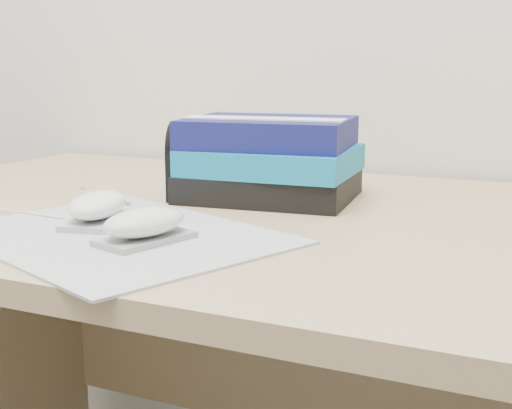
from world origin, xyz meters
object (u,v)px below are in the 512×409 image
at_px(book_stack, 270,159).
at_px(pouch, 212,162).
at_px(mouse_rear, 98,208).
at_px(desk, 356,363).
at_px(mouse_front, 145,225).

height_order(book_stack, pouch, book_stack).
height_order(mouse_rear, pouch, pouch).
bearing_deg(pouch, mouse_rear, -100.92).
height_order(desk, pouch, pouch).
bearing_deg(desk, mouse_rear, -139.77).
relative_size(book_stack, pouch, 1.85).
relative_size(mouse_rear, book_stack, 0.46).
relative_size(mouse_rear, pouch, 0.86).
height_order(mouse_rear, book_stack, book_stack).
height_order(mouse_front, pouch, pouch).
relative_size(desk, mouse_front, 12.79).
bearing_deg(mouse_rear, book_stack, 64.80).
distance_m(desk, pouch, 0.38).
xyz_separation_m(mouse_front, book_stack, (0.02, 0.32, 0.04)).
distance_m(mouse_front, pouch, 0.29).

